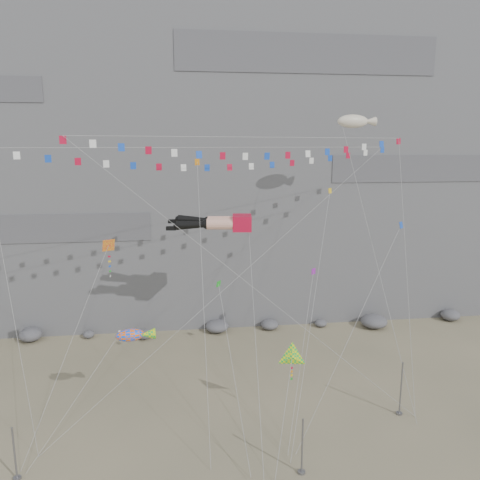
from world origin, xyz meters
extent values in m
plane|color=gray|center=(0.00, 0.00, 0.00)|extent=(120.00, 120.00, 0.00)
cube|color=slate|center=(0.00, 32.00, 25.00)|extent=(80.00, 28.00, 50.00)
cylinder|color=slate|center=(-14.33, -5.07, 1.80)|extent=(0.12, 0.12, 3.60)
cylinder|color=slate|center=(3.53, -6.79, 1.92)|extent=(0.12, 0.12, 3.85)
cylinder|color=slate|center=(12.80, -1.23, 2.18)|extent=(0.12, 0.12, 4.36)
cube|color=#B60B2A|center=(1.58, 7.64, 13.93)|extent=(1.87, 2.40, 1.32)
cylinder|color=#E1A28C|center=(-0.41, 7.22, 13.93)|extent=(2.33, 1.23, 0.97)
sphere|color=black|center=(-1.51, 7.35, 13.93)|extent=(0.89, 0.89, 0.89)
cone|color=black|center=(-2.82, 7.50, 13.85)|extent=(2.74, 1.12, 0.91)
cube|color=black|center=(-4.58, 7.71, 13.55)|extent=(0.90, 0.48, 0.32)
cylinder|color=#E1A28C|center=(-0.25, 8.52, 13.93)|extent=(2.33, 1.23, 0.97)
sphere|color=black|center=(-1.36, 8.65, 13.93)|extent=(0.89, 0.89, 0.89)
cone|color=black|center=(-2.66, 8.81, 14.05)|extent=(2.75, 1.12, 0.97)
cube|color=black|center=(-4.42, 9.02, 13.96)|extent=(0.90, 0.48, 0.32)
cylinder|color=gray|center=(1.18, -0.70, 6.99)|extent=(0.03, 0.03, 21.71)
cylinder|color=gray|center=(-7.04, 2.22, 10.23)|extent=(0.03, 0.03, 26.42)
cube|color=slate|center=(-13.62, -3.03, 0.05)|extent=(0.16, 0.16, 0.10)
cylinder|color=gray|center=(8.07, 1.36, 10.63)|extent=(0.03, 0.03, 24.91)
cube|color=slate|center=(13.85, -1.77, 0.05)|extent=(0.16, 0.16, 0.10)
cylinder|color=gray|center=(-11.74, -0.84, 6.64)|extent=(0.03, 0.03, 15.89)
cube|color=slate|center=(-14.34, -4.44, 0.05)|extent=(0.16, 0.16, 0.10)
cylinder|color=gray|center=(-10.74, -2.46, 3.64)|extent=(0.03, 0.03, 10.61)
cube|color=slate|center=(-13.94, -4.71, 0.05)|extent=(0.16, 0.16, 0.10)
cylinder|color=gray|center=(2.86, -4.49, 2.74)|extent=(0.03, 0.03, 8.46)
cylinder|color=gray|center=(12.94, 3.98, 11.41)|extent=(0.03, 0.03, 26.44)
cube|color=slate|center=(13.48, -2.77, 0.05)|extent=(0.16, 0.16, 0.10)
cylinder|color=gray|center=(-2.22, 0.96, 9.62)|extent=(0.03, 0.03, 23.43)
cube|color=slate|center=(-2.20, -5.80, 0.05)|extent=(0.16, 0.16, 0.10)
cylinder|color=gray|center=(5.16, -0.23, 5.10)|extent=(0.03, 0.03, 14.59)
cube|color=slate|center=(3.04, -5.06, 0.05)|extent=(0.16, 0.16, 0.10)
cylinder|color=gray|center=(-0.29, -1.57, 4.84)|extent=(0.03, 0.03, 14.30)
cube|color=slate|center=(0.26, -6.86, 0.05)|extent=(0.16, 0.16, 0.10)
cylinder|color=gray|center=(6.37, 1.30, 8.30)|extent=(0.03, 0.03, 22.81)
cube|color=slate|center=(3.04, -5.84, 0.05)|extent=(0.16, 0.16, 0.10)
cylinder|color=gray|center=(8.70, -1.20, 7.18)|extent=(0.03, 0.03, 19.10)
cube|color=slate|center=(3.60, -5.00, 0.05)|extent=(0.16, 0.16, 0.10)
camera|label=1|loc=(-3.70, -32.41, 20.57)|focal=35.00mm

